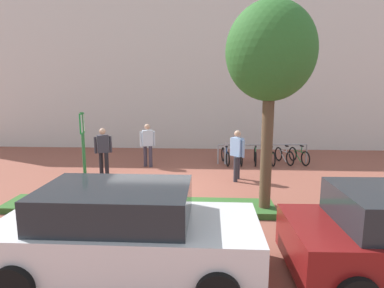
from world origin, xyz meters
TOP-DOWN VIEW (x-y plane):
  - ground_plane at (0.00, 0.00)m, footprint 60.00×60.00m
  - building_facade at (0.00, 7.42)m, footprint 28.00×1.20m
  - planter_strip at (-0.26, -1.67)m, footprint 7.00×1.10m
  - tree_sidewalk at (2.97, -1.74)m, footprint 2.10×2.10m
  - parking_sign_post at (-1.64, -1.67)m, footprint 0.08×0.36m
  - bike_at_sign at (-1.59, -1.51)m, footprint 1.67×0.45m
  - bike_rack_cluster at (3.77, 3.65)m, footprint 3.75×1.77m
  - bollard_steel at (2.26, 3.48)m, footprint 0.16×0.16m
  - person_shirt_blue at (-0.88, 2.86)m, footprint 0.57×0.37m
  - person_suited_dark at (-2.20, 1.47)m, footprint 0.57×0.38m
  - person_casual_tan at (2.51, 1.14)m, footprint 0.46×0.50m
  - car_white_hatch at (0.19, -4.60)m, footprint 4.31×2.03m

SIDE VIEW (x-z plane):
  - ground_plane at x=0.00m, z-range 0.00..0.00m
  - planter_strip at x=-0.26m, z-range 0.00..0.16m
  - bike_rack_cluster at x=3.77m, z-range -0.07..0.76m
  - bike_at_sign at x=-1.59m, z-range -0.08..0.78m
  - bollard_steel at x=2.26m, z-range 0.00..0.90m
  - car_white_hatch at x=0.19m, z-range -0.01..1.53m
  - person_shirt_blue at x=-0.88m, z-range 0.12..1.84m
  - person_suited_dark at x=-2.20m, z-range 0.12..1.84m
  - person_casual_tan at x=2.51m, z-range 0.12..1.84m
  - parking_sign_post at x=-1.64m, z-range 0.38..2.91m
  - tree_sidewalk at x=2.97m, z-range 1.35..6.46m
  - building_facade at x=0.00m, z-range 0.00..10.00m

